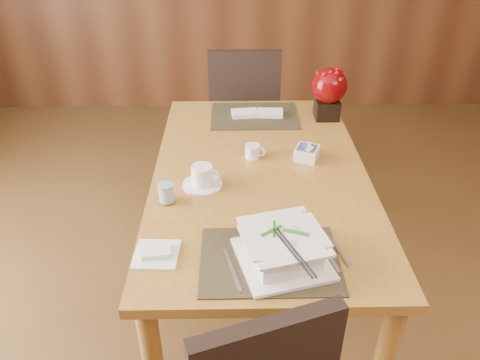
{
  "coord_description": "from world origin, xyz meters",
  "views": [
    {
      "loc": [
        -0.12,
        -1.08,
        1.79
      ],
      "look_at": [
        -0.09,
        0.35,
        0.87
      ],
      "focal_mm": 35.0,
      "sensor_mm": 36.0,
      "label": 1
    }
  ],
  "objects_px": {
    "dining_table": "(260,191)",
    "bread_plate": "(157,255)",
    "creamer_jug": "(253,151)",
    "sugar_caddy": "(307,153)",
    "far_chair": "(244,110)",
    "berry_decor": "(329,91)",
    "coffee_cup": "(202,178)",
    "water_glass": "(166,186)",
    "soup_setting": "(283,249)"
  },
  "relations": [
    {
      "from": "dining_table",
      "to": "bread_plate",
      "type": "bearing_deg",
      "value": -125.5
    },
    {
      "from": "creamer_jug",
      "to": "sugar_caddy",
      "type": "distance_m",
      "value": 0.24
    },
    {
      "from": "dining_table",
      "to": "far_chair",
      "type": "height_order",
      "value": "far_chair"
    },
    {
      "from": "berry_decor",
      "to": "coffee_cup",
      "type": "bearing_deg",
      "value": -134.05
    },
    {
      "from": "far_chair",
      "to": "sugar_caddy",
      "type": "bearing_deg",
      "value": 104.88
    },
    {
      "from": "coffee_cup",
      "to": "berry_decor",
      "type": "bearing_deg",
      "value": 45.95
    },
    {
      "from": "water_glass",
      "to": "sugar_caddy",
      "type": "height_order",
      "value": "water_glass"
    },
    {
      "from": "soup_setting",
      "to": "water_glass",
      "type": "height_order",
      "value": "water_glass"
    },
    {
      "from": "bread_plate",
      "to": "far_chair",
      "type": "bearing_deg",
      "value": 78.39
    },
    {
      "from": "sugar_caddy",
      "to": "berry_decor",
      "type": "distance_m",
      "value": 0.47
    },
    {
      "from": "coffee_cup",
      "to": "bread_plate",
      "type": "relative_size",
      "value": 1.11
    },
    {
      "from": "berry_decor",
      "to": "bread_plate",
      "type": "bearing_deg",
      "value": -125.29
    },
    {
      "from": "creamer_jug",
      "to": "sugar_caddy",
      "type": "relative_size",
      "value": 0.88
    },
    {
      "from": "sugar_caddy",
      "to": "coffee_cup",
      "type": "bearing_deg",
      "value": -155.2
    },
    {
      "from": "berry_decor",
      "to": "soup_setting",
      "type": "bearing_deg",
      "value": -106.95
    },
    {
      "from": "water_glass",
      "to": "creamer_jug",
      "type": "distance_m",
      "value": 0.48
    },
    {
      "from": "water_glass",
      "to": "berry_decor",
      "type": "height_order",
      "value": "berry_decor"
    },
    {
      "from": "dining_table",
      "to": "water_glass",
      "type": "xyz_separation_m",
      "value": [
        -0.37,
        -0.21,
        0.17
      ]
    },
    {
      "from": "bread_plate",
      "to": "far_chair",
      "type": "xyz_separation_m",
      "value": [
        0.33,
        1.61,
        -0.21
      ]
    },
    {
      "from": "dining_table",
      "to": "coffee_cup",
      "type": "bearing_deg",
      "value": -156.66
    },
    {
      "from": "sugar_caddy",
      "to": "bread_plate",
      "type": "xyz_separation_m",
      "value": [
        -0.58,
        -0.62,
        -0.02
      ]
    },
    {
      "from": "creamer_jug",
      "to": "far_chair",
      "type": "distance_m",
      "value": 1.0
    },
    {
      "from": "soup_setting",
      "to": "bread_plate",
      "type": "distance_m",
      "value": 0.41
    },
    {
      "from": "water_glass",
      "to": "berry_decor",
      "type": "relative_size",
      "value": 0.57
    },
    {
      "from": "coffee_cup",
      "to": "far_chair",
      "type": "xyz_separation_m",
      "value": [
        0.2,
        1.2,
        -0.25
      ]
    },
    {
      "from": "creamer_jug",
      "to": "bread_plate",
      "type": "bearing_deg",
      "value": -101.1
    },
    {
      "from": "berry_decor",
      "to": "bread_plate",
      "type": "relative_size",
      "value": 1.82
    },
    {
      "from": "soup_setting",
      "to": "creamer_jug",
      "type": "bearing_deg",
      "value": 81.12
    },
    {
      "from": "coffee_cup",
      "to": "far_chair",
      "type": "bearing_deg",
      "value": 80.48
    },
    {
      "from": "dining_table",
      "to": "soup_setting",
      "type": "distance_m",
      "value": 0.58
    },
    {
      "from": "water_glass",
      "to": "creamer_jug",
      "type": "bearing_deg",
      "value": 44.57
    },
    {
      "from": "creamer_jug",
      "to": "bread_plate",
      "type": "relative_size",
      "value": 0.58
    },
    {
      "from": "dining_table",
      "to": "sugar_caddy",
      "type": "distance_m",
      "value": 0.27
    },
    {
      "from": "soup_setting",
      "to": "berry_decor",
      "type": "distance_m",
      "value": 1.13
    },
    {
      "from": "sugar_caddy",
      "to": "berry_decor",
      "type": "xyz_separation_m",
      "value": [
        0.16,
        0.42,
        0.12
      ]
    },
    {
      "from": "sugar_caddy",
      "to": "creamer_jug",
      "type": "bearing_deg",
      "value": 175.41
    },
    {
      "from": "coffee_cup",
      "to": "sugar_caddy",
      "type": "height_order",
      "value": "coffee_cup"
    },
    {
      "from": "water_glass",
      "to": "soup_setting",
      "type": "bearing_deg",
      "value": -39.79
    },
    {
      "from": "soup_setting",
      "to": "bread_plate",
      "type": "bearing_deg",
      "value": 160.29
    },
    {
      "from": "sugar_caddy",
      "to": "far_chair",
      "type": "distance_m",
      "value": 1.05
    },
    {
      "from": "coffee_cup",
      "to": "creamer_jug",
      "type": "relative_size",
      "value": 1.91
    },
    {
      "from": "soup_setting",
      "to": "dining_table",
      "type": "bearing_deg",
      "value": 79.5
    },
    {
      "from": "coffee_cup",
      "to": "bread_plate",
      "type": "distance_m",
      "value": 0.44
    },
    {
      "from": "water_glass",
      "to": "bread_plate",
      "type": "relative_size",
      "value": 1.03
    },
    {
      "from": "far_chair",
      "to": "creamer_jug",
      "type": "bearing_deg",
      "value": 91.41
    },
    {
      "from": "coffee_cup",
      "to": "berry_decor",
      "type": "height_order",
      "value": "berry_decor"
    },
    {
      "from": "coffee_cup",
      "to": "sugar_caddy",
      "type": "xyz_separation_m",
      "value": [
        0.45,
        0.21,
        -0.01
      ]
    },
    {
      "from": "berry_decor",
      "to": "far_chair",
      "type": "distance_m",
      "value": 0.78
    },
    {
      "from": "coffee_cup",
      "to": "water_glass",
      "type": "xyz_separation_m",
      "value": [
        -0.13,
        -0.11,
        0.04
      ]
    },
    {
      "from": "coffee_cup",
      "to": "creamer_jug",
      "type": "height_order",
      "value": "coffee_cup"
    }
  ]
}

